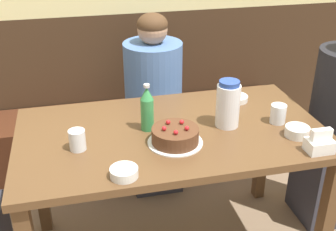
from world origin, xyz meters
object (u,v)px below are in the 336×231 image
(napkin_holder, at_px, (320,143))
(bowl_rice_small, at_px, (236,98))
(water_pitcher, at_px, (228,104))
(person_grey_tee, at_px, (154,108))
(bowl_side_dish, at_px, (124,172))
(glass_tumbler_short, at_px, (77,140))
(birthday_cake, at_px, (175,136))
(soju_bottle, at_px, (147,108))
(bowl_soup_white, at_px, (297,131))
(glass_water_tall, at_px, (278,114))
(bench_seat, at_px, (142,138))

(napkin_holder, distance_m, bowl_rice_small, 0.57)
(bowl_rice_small, bearing_deg, water_pitcher, -120.35)
(person_grey_tee, bearing_deg, napkin_holder, 27.50)
(water_pitcher, xyz_separation_m, bowl_side_dish, (-0.52, -0.30, -0.09))
(water_pitcher, relative_size, glass_tumbler_short, 2.50)
(birthday_cake, relative_size, glass_tumbler_short, 2.69)
(water_pitcher, xyz_separation_m, person_grey_tee, (-0.21, 0.66, -0.31))
(soju_bottle, relative_size, bowl_soup_white, 2.06)
(bowl_rice_small, bearing_deg, bowl_soup_white, -73.19)
(bowl_rice_small, relative_size, person_grey_tee, 0.11)
(napkin_holder, height_order, glass_tumbler_short, napkin_holder)
(glass_water_tall, bearing_deg, soju_bottle, 172.84)
(soju_bottle, bearing_deg, person_grey_tee, 76.07)
(bench_seat, height_order, napkin_holder, napkin_holder)
(soju_bottle, distance_m, glass_tumbler_short, 0.34)
(bowl_rice_small, bearing_deg, person_grey_tee, 130.43)
(person_grey_tee, bearing_deg, bowl_side_dish, -17.87)
(napkin_holder, bearing_deg, bowl_side_dish, 179.40)
(napkin_holder, xyz_separation_m, bowl_rice_small, (-0.15, 0.55, -0.02))
(bench_seat, distance_m, napkin_holder, 1.39)
(glass_tumbler_short, bearing_deg, bowl_side_dish, -56.51)
(napkin_holder, distance_m, glass_water_tall, 0.28)
(bowl_soup_white, xyz_separation_m, bowl_side_dish, (-0.79, -0.13, -0.00))
(soju_bottle, bearing_deg, birthday_cake, -58.40)
(person_grey_tee, bearing_deg, water_pitcher, 17.81)
(soju_bottle, distance_m, person_grey_tee, 0.70)
(glass_water_tall, bearing_deg, glass_tumbler_short, -178.30)
(person_grey_tee, bearing_deg, bowl_rice_small, 40.43)
(birthday_cake, relative_size, napkin_holder, 2.18)
(glass_water_tall, distance_m, person_grey_tee, 0.86)
(soju_bottle, distance_m, napkin_holder, 0.75)
(bowl_soup_white, xyz_separation_m, person_grey_tee, (-0.48, 0.83, -0.22))
(napkin_holder, xyz_separation_m, glass_tumbler_short, (-0.98, 0.25, 0.01))
(water_pitcher, relative_size, soju_bottle, 1.00)
(bowl_soup_white, xyz_separation_m, glass_tumbler_short, (-0.95, 0.11, 0.02))
(bench_seat, height_order, bowl_side_dish, bowl_side_dish)
(bowl_soup_white, bearing_deg, bench_seat, 117.57)
(bench_seat, height_order, person_grey_tee, person_grey_tee)
(bowl_side_dish, distance_m, person_grey_tee, 1.03)
(water_pitcher, bearing_deg, glass_tumbler_short, -175.27)
(water_pitcher, distance_m, bowl_rice_small, 0.30)
(water_pitcher, distance_m, bowl_soup_white, 0.33)
(bowl_rice_small, relative_size, glass_tumbler_short, 1.38)
(glass_water_tall, bearing_deg, bowl_soup_white, -79.69)
(bowl_side_dish, bearing_deg, soju_bottle, 65.55)
(birthday_cake, distance_m, glass_tumbler_short, 0.41)
(bench_seat, relative_size, glass_water_tall, 20.86)
(bowl_rice_small, xyz_separation_m, bowl_side_dish, (-0.67, -0.54, 0.00))
(bench_seat, bearing_deg, bowl_soup_white, -62.43)
(soju_bottle, relative_size, person_grey_tee, 0.20)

